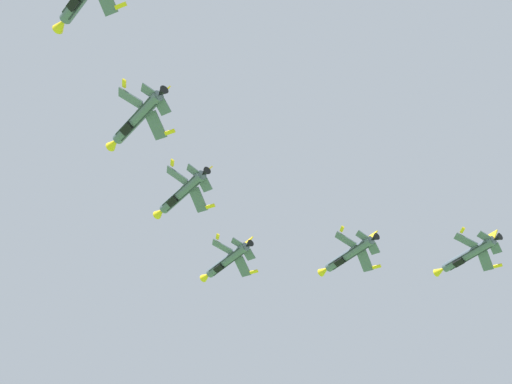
{
  "coord_description": "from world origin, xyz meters",
  "views": [
    {
      "loc": [
        -1.95,
        -4.74,
        1.58
      ],
      "look_at": [
        -5.94,
        116.18,
        86.69
      ],
      "focal_mm": 62.9,
      "sensor_mm": 36.0,
      "label": 1
    }
  ],
  "objects_px": {
    "fighter_jet_left_wing": "(182,193)",
    "fighter_jet_right_outer": "(468,255)",
    "fighter_jet_left_outer": "(137,119)",
    "fighter_jet_right_wing": "(348,255)",
    "fighter_jet_lead": "(227,261)"
  },
  "relations": [
    {
      "from": "fighter_jet_left_wing",
      "to": "fighter_jet_right_outer",
      "type": "bearing_deg",
      "value": -14.78
    },
    {
      "from": "fighter_jet_right_wing",
      "to": "fighter_jet_left_outer",
      "type": "bearing_deg",
      "value": -165.04
    },
    {
      "from": "fighter_jet_left_wing",
      "to": "fighter_jet_right_outer",
      "type": "height_order",
      "value": "fighter_jet_left_wing"
    },
    {
      "from": "fighter_jet_lead",
      "to": "fighter_jet_right_wing",
      "type": "bearing_deg",
      "value": -42.95
    },
    {
      "from": "fighter_jet_lead",
      "to": "fighter_jet_right_outer",
      "type": "distance_m",
      "value": 44.35
    },
    {
      "from": "fighter_jet_right_wing",
      "to": "fighter_jet_left_outer",
      "type": "height_order",
      "value": "fighter_jet_right_wing"
    },
    {
      "from": "fighter_jet_lead",
      "to": "fighter_jet_right_outer",
      "type": "xyz_separation_m",
      "value": [
        44.28,
        -2.3,
        -0.97
      ]
    },
    {
      "from": "fighter_jet_lead",
      "to": "fighter_jet_left_outer",
      "type": "height_order",
      "value": "fighter_jet_lead"
    },
    {
      "from": "fighter_jet_left_wing",
      "to": "fighter_jet_right_wing",
      "type": "height_order",
      "value": "fighter_jet_right_wing"
    },
    {
      "from": "fighter_jet_left_outer",
      "to": "fighter_jet_right_outer",
      "type": "xyz_separation_m",
      "value": [
        54.59,
        42.46,
        1.57
      ]
    },
    {
      "from": "fighter_jet_left_wing",
      "to": "fighter_jet_right_outer",
      "type": "relative_size",
      "value": 1.0
    },
    {
      "from": "fighter_jet_lead",
      "to": "fighter_jet_right_wing",
      "type": "distance_m",
      "value": 22.68
    },
    {
      "from": "fighter_jet_left_outer",
      "to": "fighter_jet_lead",
      "type": "bearing_deg",
      "value": 39.68
    },
    {
      "from": "fighter_jet_right_wing",
      "to": "fighter_jet_lead",
      "type": "bearing_deg",
      "value": 137.05
    },
    {
      "from": "fighter_jet_right_wing",
      "to": "fighter_jet_right_outer",
      "type": "height_order",
      "value": "fighter_jet_right_wing"
    }
  ]
}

